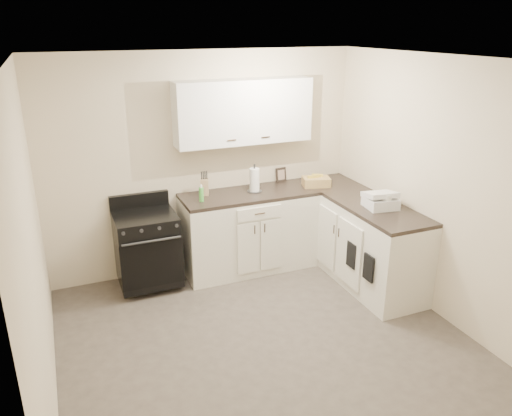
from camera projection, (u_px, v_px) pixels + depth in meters
name	position (u px, v px, depth m)	size (l,w,h in m)	color
floor	(267.00, 344.00, 4.56)	(3.60, 3.60, 0.00)	#473F38
ceiling	(270.00, 60.00, 3.69)	(3.60, 3.60, 0.00)	white
wall_back	(204.00, 164.00, 5.68)	(3.60, 3.60, 0.00)	beige
wall_right	(440.00, 191.00, 4.77)	(3.60, 3.60, 0.00)	beige
wall_left	(32.00, 253.00, 3.48)	(3.60, 3.60, 0.00)	beige
wall_front	(409.00, 334.00, 2.57)	(3.60, 3.60, 0.00)	beige
base_cabinets_back	(249.00, 232.00, 5.85)	(1.55, 0.60, 0.90)	silver
base_cabinets_right	(358.00, 239.00, 5.68)	(0.60, 1.90, 0.90)	silver
countertop_back	(249.00, 194.00, 5.69)	(1.55, 0.60, 0.04)	black
countertop_right	(361.00, 200.00, 5.51)	(0.60, 1.90, 0.04)	black
upper_cabinets	(243.00, 112.00, 5.50)	(1.55, 0.30, 0.70)	white
stove	(148.00, 249.00, 5.40)	(0.65, 0.55, 0.78)	black
knife_block	(205.00, 187.00, 5.58)	(0.09, 0.08, 0.19)	tan
paper_towel	(254.00, 180.00, 5.68)	(0.11, 0.11, 0.27)	white
soap_bottle	(201.00, 195.00, 5.39)	(0.05, 0.05, 0.16)	green
picture_frame	(281.00, 175.00, 6.07)	(0.14, 0.02, 0.17)	black
wicker_basket	(316.00, 182.00, 5.91)	(0.31, 0.21, 0.10)	tan
countertop_grill	(381.00, 202.00, 5.21)	(0.31, 0.29, 0.11)	white
glass_jar	(386.00, 202.00, 5.13)	(0.10, 0.10, 0.17)	silver
oven_mitt_near	(368.00, 268.00, 4.97)	(0.02, 0.16, 0.27)	black
oven_mitt_far	(351.00, 255.00, 5.24)	(0.02, 0.16, 0.28)	black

